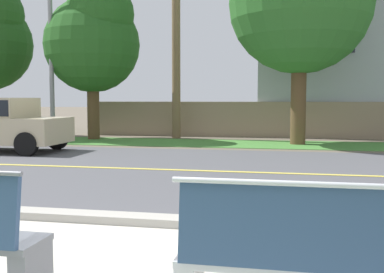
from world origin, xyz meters
TOP-DOWN VIEW (x-y plane):
  - ground_plane at (0.00, 8.00)m, footprint 140.00×140.00m
  - curb_edge at (0.00, 2.35)m, footprint 44.00×0.30m
  - street_asphalt at (0.00, 6.50)m, footprint 52.00×8.00m
  - road_centre_line at (0.00, 6.50)m, footprint 48.00×0.14m
  - far_verge_grass at (0.00, 12.46)m, footprint 48.00×2.80m
  - bench_right at (1.58, 0.15)m, footprint 2.09×0.48m
  - streetlamp at (-6.78, 12.26)m, footprint 0.24×2.10m
  - shade_tree_left at (-5.63, 13.14)m, footprint 3.51×3.51m
  - garden_wall at (-0.35, 15.30)m, footprint 13.00×0.36m

SIDE VIEW (x-z plane):
  - ground_plane at x=0.00m, z-range 0.00..0.00m
  - street_asphalt at x=0.00m, z-range 0.00..0.01m
  - far_verge_grass at x=0.00m, z-range 0.00..0.02m
  - road_centre_line at x=0.00m, z-range 0.01..0.01m
  - curb_edge at x=0.00m, z-range 0.00..0.11m
  - bench_right at x=1.58m, z-range -0.04..0.97m
  - garden_wall at x=-0.35m, z-range 0.00..1.40m
  - shade_tree_left at x=-5.63m, z-range 0.86..6.65m
  - streetlamp at x=-6.78m, z-range 0.51..7.54m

